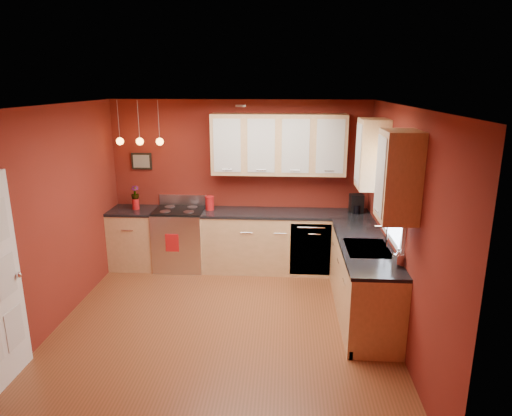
# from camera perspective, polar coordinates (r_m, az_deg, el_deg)

# --- Properties ---
(floor) EXTENTS (4.20, 4.20, 0.00)m
(floor) POSITION_cam_1_polar(r_m,az_deg,el_deg) (5.69, -4.07, -14.56)
(floor) COLOR brown
(floor) RESTS_ON ground
(ceiling) EXTENTS (4.00, 4.20, 0.02)m
(ceiling) POSITION_cam_1_polar(r_m,az_deg,el_deg) (4.94, -4.65, 12.58)
(ceiling) COLOR beige
(ceiling) RESTS_ON wall_back
(wall_back) EXTENTS (4.00, 0.02, 2.60)m
(wall_back) POSITION_cam_1_polar(r_m,az_deg,el_deg) (7.19, -2.01, 3.01)
(wall_back) COLOR maroon
(wall_back) RESTS_ON floor
(wall_front) EXTENTS (4.00, 0.02, 2.60)m
(wall_front) POSITION_cam_1_polar(r_m,az_deg,el_deg) (3.26, -9.62, -12.99)
(wall_front) COLOR maroon
(wall_front) RESTS_ON floor
(wall_left) EXTENTS (0.02, 4.20, 2.60)m
(wall_left) POSITION_cam_1_polar(r_m,az_deg,el_deg) (5.80, -24.32, -1.41)
(wall_left) COLOR maroon
(wall_left) RESTS_ON floor
(wall_right) EXTENTS (0.02, 4.20, 2.60)m
(wall_right) POSITION_cam_1_polar(r_m,az_deg,el_deg) (5.28, 17.72, -2.31)
(wall_right) COLOR maroon
(wall_right) RESTS_ON floor
(base_cabinets_back_left) EXTENTS (0.70, 0.60, 0.90)m
(base_cabinets_back_left) POSITION_cam_1_polar(r_m,az_deg,el_deg) (7.48, -14.88, -3.77)
(base_cabinets_back_left) COLOR tan
(base_cabinets_back_left) RESTS_ON floor
(base_cabinets_back_right) EXTENTS (2.54, 0.60, 0.90)m
(base_cabinets_back_right) POSITION_cam_1_polar(r_m,az_deg,el_deg) (7.10, 3.70, -4.32)
(base_cabinets_back_right) COLOR tan
(base_cabinets_back_right) RESTS_ON floor
(base_cabinets_right) EXTENTS (0.60, 2.10, 0.90)m
(base_cabinets_right) POSITION_cam_1_polar(r_m,az_deg,el_deg) (5.92, 13.18, -8.82)
(base_cabinets_right) COLOR tan
(base_cabinets_right) RESTS_ON floor
(counter_back_left) EXTENTS (0.70, 0.62, 0.04)m
(counter_back_left) POSITION_cam_1_polar(r_m,az_deg,el_deg) (7.34, -15.13, -0.30)
(counter_back_left) COLOR black
(counter_back_left) RESTS_ON base_cabinets_back_left
(counter_back_right) EXTENTS (2.54, 0.62, 0.04)m
(counter_back_right) POSITION_cam_1_polar(r_m,az_deg,el_deg) (6.95, 3.77, -0.67)
(counter_back_right) COLOR black
(counter_back_right) RESTS_ON base_cabinets_back_right
(counter_right) EXTENTS (0.62, 2.10, 0.04)m
(counter_right) POSITION_cam_1_polar(r_m,az_deg,el_deg) (5.75, 13.47, -4.54)
(counter_right) COLOR black
(counter_right) RESTS_ON base_cabinets_right
(gas_range) EXTENTS (0.76, 0.64, 1.11)m
(gas_range) POSITION_cam_1_polar(r_m,az_deg,el_deg) (7.27, -9.43, -3.74)
(gas_range) COLOR silver
(gas_range) RESTS_ON floor
(dishwasher_front) EXTENTS (0.60, 0.02, 0.80)m
(dishwasher_front) POSITION_cam_1_polar(r_m,az_deg,el_deg) (6.83, 6.81, -5.18)
(dishwasher_front) COLOR silver
(dishwasher_front) RESTS_ON base_cabinets_back_right
(sink) EXTENTS (0.50, 0.70, 0.33)m
(sink) POSITION_cam_1_polar(r_m,az_deg,el_deg) (5.62, 13.73, -5.10)
(sink) COLOR #949499
(sink) RESTS_ON counter_right
(window) EXTENTS (0.06, 1.02, 1.22)m
(window) POSITION_cam_1_polar(r_m,az_deg,el_deg) (5.46, 17.06, 2.54)
(window) COLOR white
(window) RESTS_ON wall_right
(upper_cabinets_back) EXTENTS (2.00, 0.35, 0.90)m
(upper_cabinets_back) POSITION_cam_1_polar(r_m,az_deg,el_deg) (6.87, 2.83, 7.93)
(upper_cabinets_back) COLOR tan
(upper_cabinets_back) RESTS_ON wall_back
(upper_cabinets_right) EXTENTS (0.35, 1.95, 0.90)m
(upper_cabinets_right) POSITION_cam_1_polar(r_m,az_deg,el_deg) (5.40, 15.67, 5.35)
(upper_cabinets_right) COLOR tan
(upper_cabinets_right) RESTS_ON wall_right
(wall_picture) EXTENTS (0.32, 0.03, 0.26)m
(wall_picture) POSITION_cam_1_polar(r_m,az_deg,el_deg) (7.42, -14.11, 5.70)
(wall_picture) COLOR black
(wall_picture) RESTS_ON wall_back
(pendant_lights) EXTENTS (0.71, 0.11, 0.66)m
(pendant_lights) POSITION_cam_1_polar(r_m,az_deg,el_deg) (7.03, -14.33, 8.13)
(pendant_lights) COLOR #949499
(pendant_lights) RESTS_ON ceiling
(red_canister) EXTENTS (0.14, 0.14, 0.21)m
(red_canister) POSITION_cam_1_polar(r_m,az_deg,el_deg) (7.07, -5.82, 0.63)
(red_canister) COLOR #B31315
(red_canister) RESTS_ON counter_back_right
(red_vase) EXTENTS (0.10, 0.10, 0.17)m
(red_vase) POSITION_cam_1_polar(r_m,az_deg,el_deg) (7.32, -14.81, 0.49)
(red_vase) COLOR #B31315
(red_vase) RESTS_ON counter_back_left
(flowers) EXTENTS (0.15, 0.15, 0.22)m
(flowers) POSITION_cam_1_polar(r_m,az_deg,el_deg) (7.27, -14.90, 1.82)
(flowers) COLOR #B31315
(flowers) RESTS_ON red_vase
(coffee_maker) EXTENTS (0.21, 0.21, 0.28)m
(coffee_maker) POSITION_cam_1_polar(r_m,az_deg,el_deg) (7.03, 12.43, 0.45)
(coffee_maker) COLOR black
(coffee_maker) RESTS_ON counter_back_right
(soap_pump) EXTENTS (0.12, 0.12, 0.20)m
(soap_pump) POSITION_cam_1_polar(r_m,az_deg,el_deg) (5.11, 17.35, -5.91)
(soap_pump) COLOR white
(soap_pump) RESTS_ON counter_right
(dish_towel) EXTENTS (0.20, 0.01, 0.27)m
(dish_towel) POSITION_cam_1_polar(r_m,az_deg,el_deg) (6.97, -10.45, -4.31)
(dish_towel) COLOR #B31315
(dish_towel) RESTS_ON gas_range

